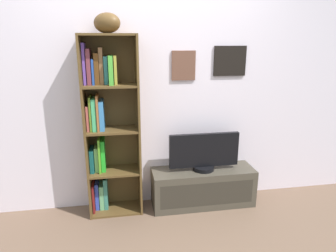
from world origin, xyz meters
name	(u,v)px	position (x,y,z in m)	size (l,w,h in m)	color
back_wall	(149,82)	(0.00, 1.13, 1.30)	(4.80, 0.08, 2.60)	silver
bookshelf	(106,125)	(-0.43, 0.99, 0.91)	(0.52, 0.29, 1.76)	brown
football	(107,23)	(-0.37, 0.95, 1.84)	(0.25, 0.17, 0.17)	brown
tv_stand	(203,187)	(0.54, 0.93, 0.20)	(1.07, 0.34, 0.40)	#443D32
television	(204,152)	(0.54, 0.93, 0.59)	(0.73, 0.22, 0.39)	black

